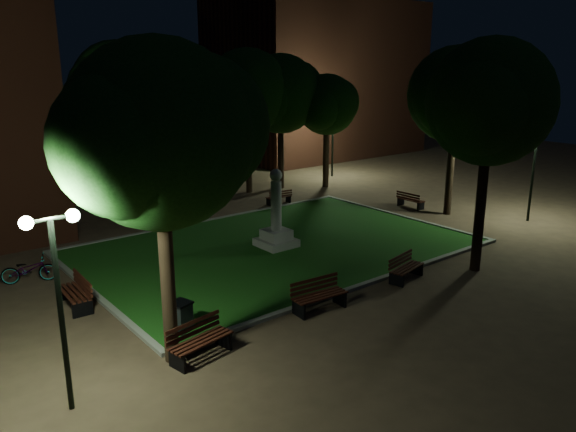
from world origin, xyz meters
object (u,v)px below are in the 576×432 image
object	(u,v)px
monument	(276,225)
bench_right_side	(410,201)
bench_left_side	(76,293)
trash_bin	(181,317)
bicycle	(29,269)
bench_far_side	(279,198)
bench_near_left	(318,296)
bench_near_right	(405,268)
bench_west_near	(199,341)

from	to	relation	value
monument	bench_right_side	size ratio (longest dim) A/B	2.13
bench_left_side	trash_bin	size ratio (longest dim) A/B	1.91
bench_right_side	bicycle	distance (m)	18.40
bench_right_side	bench_far_side	bearing A→B (deg)	44.81
trash_bin	bench_near_left	bearing A→B (deg)	-17.12
bench_far_side	bicycle	xyz separation A→B (m)	(-13.50, -3.40, 0.12)
bench_near_right	monument	bearing A→B (deg)	92.48
monument	trash_bin	distance (m)	7.92
monument	bench_west_near	xyz separation A→B (m)	(-6.91, -5.77, -0.50)
bench_west_near	bicycle	distance (m)	8.35
bench_near_left	bicycle	xyz separation A→B (m)	(-6.29, 7.87, 0.02)
bench_near_right	trash_bin	size ratio (longest dim) A/B	1.79
bicycle	monument	bearing A→B (deg)	-85.07
bench_near_right	bench_right_side	world-z (taller)	bench_near_right
bench_right_side	trash_bin	bearing A→B (deg)	107.83
monument	bench_left_side	world-z (taller)	monument
bench_near_left	monument	bearing A→B (deg)	69.37
bench_near_left	bicycle	size ratio (longest dim) A/B	1.01
monument	trash_bin	world-z (taller)	monument
bench_near_right	bench_far_side	world-z (taller)	bench_near_right
bench_west_near	bench_far_side	xyz separation A→B (m)	(11.50, 11.51, -0.09)
bench_near_right	bench_left_side	world-z (taller)	bench_left_side
bench_near_left	bench_west_near	xyz separation A→B (m)	(-4.29, -0.24, -0.01)
bench_near_right	bench_west_near	world-z (taller)	bench_west_near
bench_left_side	bench_far_side	size ratio (longest dim) A/B	1.25
bench_near_left	bench_west_near	size ratio (longest dim) A/B	0.99
bench_left_side	bench_far_side	bearing A→B (deg)	118.61
bench_west_near	bench_right_side	size ratio (longest dim) A/B	1.22
bicycle	bench_near_right	bearing A→B (deg)	-107.76
bench_west_near	bench_far_side	world-z (taller)	bench_west_near
monument	bench_near_left	bearing A→B (deg)	-115.34
bench_left_side	bicycle	size ratio (longest dim) A/B	0.99
bench_near_left	bench_far_side	xyz separation A→B (m)	(7.21, 11.27, -0.10)
bench_near_right	bench_west_near	size ratio (longest dim) A/B	0.92
bench_left_side	bench_right_side	distance (m)	17.83
trash_bin	bicycle	world-z (taller)	bicycle
bench_left_side	trash_bin	world-z (taller)	bench_left_side
bench_west_near	bench_far_side	distance (m)	16.27
bench_left_side	bench_right_side	xyz separation A→B (m)	(17.76, 1.58, -0.07)
bench_far_side	bench_near_right	bearing A→B (deg)	81.69
bench_near_left	bench_west_near	distance (m)	4.30
bench_near_left	bench_right_side	size ratio (longest dim) A/B	1.21
bench_near_left	trash_bin	size ratio (longest dim) A/B	1.94
bench_west_near	bench_right_side	xyz separation A→B (m)	(16.34, 6.63, -0.06)
monument	bench_right_side	world-z (taller)	monument
bench_near_right	bench_near_left	bearing A→B (deg)	168.08
monument	bench_left_side	bearing A→B (deg)	-175.08
bench_right_side	bench_far_side	xyz separation A→B (m)	(-4.84, 4.88, -0.03)
monument	bench_far_side	xyz separation A→B (m)	(4.59, 5.74, -0.60)
monument	bench_far_side	size ratio (longest dim) A/B	2.22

